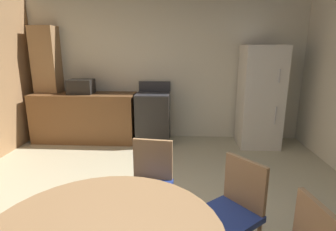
% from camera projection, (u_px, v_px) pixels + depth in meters
% --- Properties ---
extents(wall_back, '(5.43, 0.12, 2.70)m').
position_uv_depth(wall_back, '(165.00, 68.00, 5.06)').
color(wall_back, silver).
rests_on(wall_back, ground).
extents(kitchen_counter, '(1.88, 0.60, 0.90)m').
position_uv_depth(kitchen_counter, '(85.00, 117.00, 4.97)').
color(kitchen_counter, brown).
rests_on(kitchen_counter, ground).
extents(pantry_column, '(0.44, 0.36, 2.10)m').
position_uv_depth(pantry_column, '(49.00, 84.00, 5.04)').
color(pantry_column, '#9E754C').
rests_on(pantry_column, ground).
extents(oven_range, '(0.60, 0.60, 1.10)m').
position_uv_depth(oven_range, '(153.00, 117.00, 4.90)').
color(oven_range, '#2D2B28').
rests_on(oven_range, ground).
extents(refrigerator, '(0.68, 0.68, 1.76)m').
position_uv_depth(refrigerator, '(260.00, 97.00, 4.65)').
color(refrigerator, silver).
rests_on(refrigerator, ground).
extents(microwave, '(0.44, 0.32, 0.26)m').
position_uv_depth(microwave, '(81.00, 87.00, 4.83)').
color(microwave, black).
rests_on(microwave, kitchen_counter).
extents(chair_north, '(0.44, 0.44, 0.87)m').
position_uv_depth(chair_north, '(150.00, 181.00, 2.47)').
color(chair_north, '#9E754C').
rests_on(chair_north, ground).
extents(chair_northeast, '(0.56, 0.56, 0.87)m').
position_uv_depth(chair_northeast, '(234.00, 207.00, 2.06)').
color(chair_northeast, '#9E754C').
rests_on(chair_northeast, ground).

